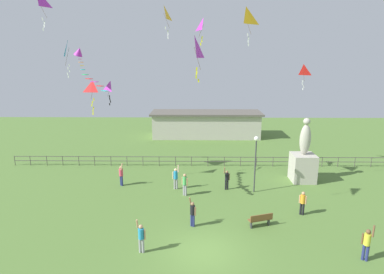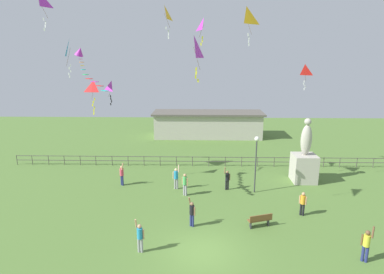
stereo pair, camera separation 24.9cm
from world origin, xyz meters
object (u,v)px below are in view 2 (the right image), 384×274
(statue_monument, at_px, (304,163))
(kite_2, at_px, (246,17))
(park_bench, at_px, (260,220))
(person_2, at_px, (192,212))
(person_5, at_px, (122,174))
(person_6, at_px, (303,202))
(kite_5, at_px, (70,48))
(person_4, at_px, (366,243))
(person_0, at_px, (227,179))
(streamer_kite, at_px, (81,55))
(kite_1, at_px, (204,25))
(kite_8, at_px, (94,89))
(kite_0, at_px, (164,14))
(kite_7, at_px, (112,87))
(lamppost, at_px, (256,152))
(person_1, at_px, (185,183))
(person_3, at_px, (140,236))
(kite_3, at_px, (39,2))
(kite_6, at_px, (194,48))
(person_7, at_px, (176,177))
(kite_4, at_px, (305,71))

(statue_monument, height_order, kite_2, kite_2)
(statue_monument, relative_size, park_bench, 3.47)
(person_2, height_order, person_5, person_5)
(person_6, xyz_separation_m, kite_5, (-16.96, 6.26, 9.90))
(person_6, height_order, kite_2, kite_2)
(person_4, bearing_deg, person_0, 124.73)
(kite_5, height_order, streamer_kite, kite_5)
(statue_monument, relative_size, kite_1, 2.92)
(kite_8, bearing_deg, kite_1, -8.15)
(person_0, bearing_deg, person_5, 175.30)
(streamer_kite, bearing_deg, kite_1, 7.01)
(kite_0, height_order, kite_7, kite_0)
(lamppost, xyz_separation_m, person_4, (4.16, -8.56, -2.20))
(person_1, height_order, streamer_kite, streamer_kite)
(statue_monument, xyz_separation_m, person_3, (-11.86, -10.45, -0.68))
(park_bench, distance_m, kite_3, 20.28)
(kite_6, distance_m, kite_7, 11.11)
(person_0, distance_m, person_3, 10.00)
(person_1, distance_m, person_5, 5.55)
(person_1, relative_size, kite_8, 0.68)
(lamppost, bearing_deg, kite_6, -137.05)
(person_5, bearing_deg, statue_monument, 4.81)
(kite_5, distance_m, streamer_kite, 3.99)
(person_3, bearing_deg, person_0, 57.97)
(person_4, relative_size, kite_7, 1.01)
(person_4, bearing_deg, kite_6, 154.14)
(person_6, bearing_deg, lamppost, 124.44)
(kite_3, bearing_deg, person_5, 19.46)
(person_2, xyz_separation_m, kite_6, (0.09, 0.97, 9.69))
(statue_monument, relative_size, person_5, 2.77)
(kite_1, bearing_deg, kite_2, -0.99)
(kite_8, xyz_separation_m, streamer_kite, (0.01, -2.23, 2.51))
(park_bench, xyz_separation_m, person_2, (-4.18, -0.05, 0.49))
(lamppost, bearing_deg, park_bench, -95.77)
(person_1, bearing_deg, kite_5, 160.06)
(person_0, distance_m, kite_7, 12.24)
(person_2, distance_m, person_3, 3.85)
(kite_2, distance_m, kite_5, 13.68)
(person_3, height_order, person_7, person_7)
(kite_8, bearing_deg, kite_4, 12.30)
(person_0, height_order, streamer_kite, streamer_kite)
(kite_6, bearing_deg, kite_3, 159.75)
(person_2, distance_m, kite_3, 17.18)
(kite_8, bearing_deg, kite_3, -144.83)
(person_3, relative_size, kite_6, 0.73)
(person_4, xyz_separation_m, streamer_kite, (-16.57, 7.75, 9.30))
(kite_5, bearing_deg, kite_8, -29.81)
(person_2, bearing_deg, person_5, 132.38)
(lamppost, distance_m, person_2, 7.43)
(kite_5, bearing_deg, person_4, -30.92)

